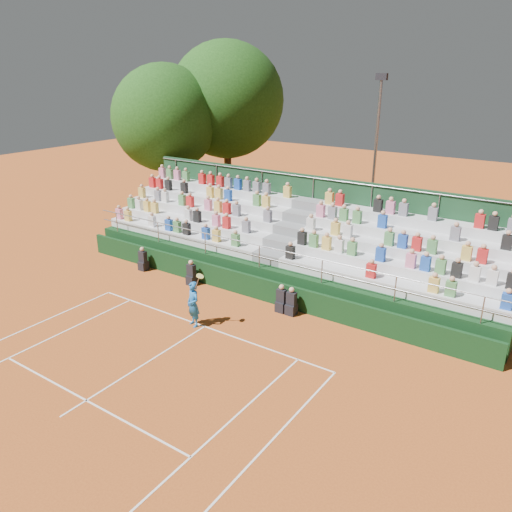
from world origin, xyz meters
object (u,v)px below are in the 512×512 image
Objects in this scene: tennis_player at (193,304)px; tree_west at (165,118)px; floodlight_mast at (376,147)px; tree_east at (227,100)px.

tree_west is (-11.48, 10.88, 5.39)m from tennis_player.
floodlight_mast is (1.40, 13.85, 4.30)m from tennis_player.
tennis_player is at bearing -95.79° from floodlight_mast.
tennis_player is at bearing -43.48° from tree_west.
tree_east is 1.23× the size of floodlight_mast.
tree_east is at bearing 122.89° from tennis_player.
floodlight_mast is at bearing 84.21° from tennis_player.
floodlight_mast is at bearing -5.10° from tree_east.
floodlight_mast is (11.00, -0.98, -2.05)m from tree_east.
tennis_player is 0.20× the size of tree_east.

